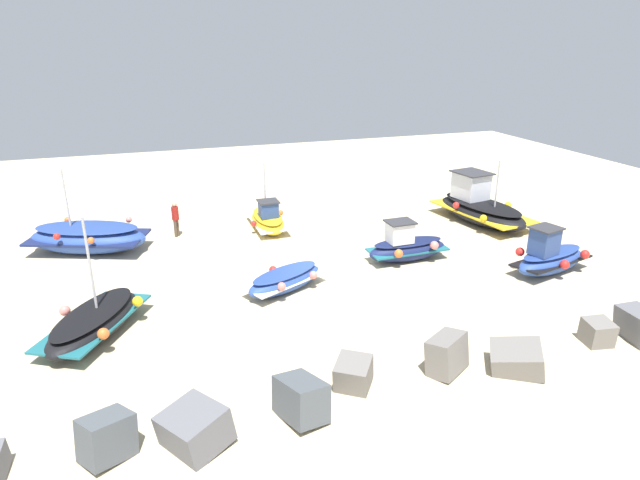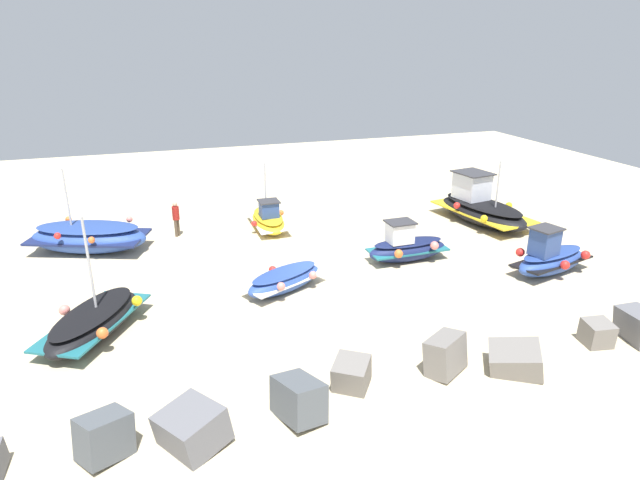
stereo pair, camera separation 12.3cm
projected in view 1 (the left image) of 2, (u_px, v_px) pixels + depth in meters
ground_plane at (323, 272)px, 21.45m from camera, size 54.35×54.35×0.00m
fishing_boat_0 at (285, 280)px, 19.79m from camera, size 3.46×2.49×0.80m
fishing_boat_1 at (407, 247)px, 22.40m from camera, size 3.49×1.80×1.76m
fishing_boat_2 at (88, 237)px, 23.31m from camera, size 5.42×3.79×3.64m
fishing_boat_3 at (268, 219)px, 26.21m from camera, size 1.90×3.59×3.17m
fishing_boat_4 at (480, 207)px, 27.12m from camera, size 3.16×5.73×3.30m
fishing_boat_5 at (94, 321)px, 16.80m from camera, size 3.57×4.44×3.81m
fishing_boat_6 at (550, 258)px, 21.22m from camera, size 3.74×2.13×2.03m
person_walking at (175, 217)px, 24.98m from camera, size 0.32×0.32×1.66m
breakwater_rocks at (420, 370)px, 14.36m from camera, size 21.51×2.42×1.35m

